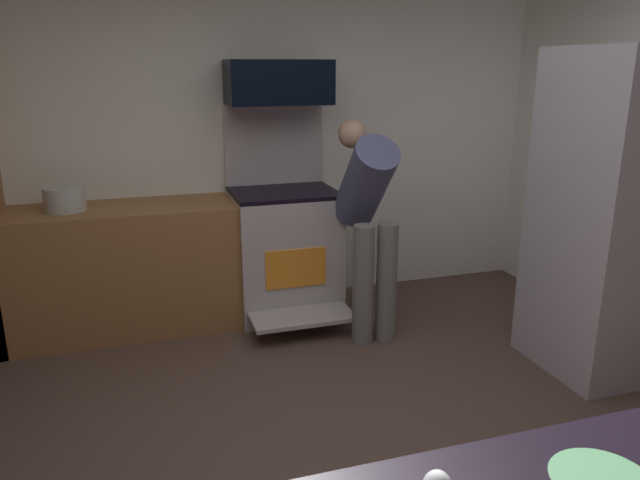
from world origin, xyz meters
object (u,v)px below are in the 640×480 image
(person_cook, at_px, (367,212))
(stock_pot, at_px, (65,199))
(microwave, at_px, (278,82))
(oven_range, at_px, (284,247))
(refrigerator, at_px, (620,215))

(person_cook, distance_m, stock_pot, 2.03)
(microwave, bearing_deg, stock_pot, -176.94)
(person_cook, bearing_deg, microwave, 124.52)
(microwave, height_order, stock_pot, microwave)
(stock_pot, bearing_deg, oven_range, -0.44)
(oven_range, height_order, person_cook, oven_range)
(microwave, relative_size, refrigerator, 0.38)
(person_cook, bearing_deg, stock_pot, 163.73)
(oven_range, xyz_separation_m, microwave, (0.00, 0.09, 1.20))
(microwave, relative_size, person_cook, 0.50)
(refrigerator, bearing_deg, stock_pot, 155.68)
(microwave, height_order, refrigerator, refrigerator)
(refrigerator, xyz_separation_m, stock_pot, (-3.21, 1.45, 0.01))
(microwave, xyz_separation_m, refrigerator, (1.72, -1.53, -0.75))
(refrigerator, relative_size, stock_pot, 7.27)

